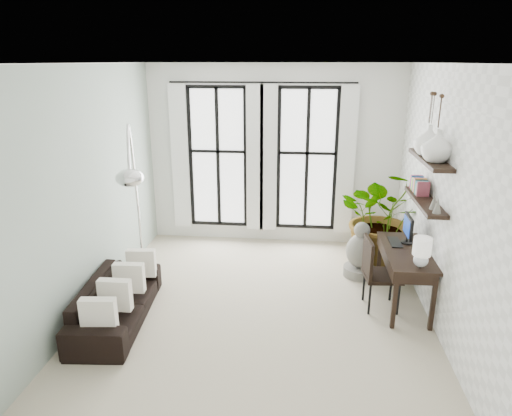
# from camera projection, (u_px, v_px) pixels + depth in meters

# --- Properties ---
(floor) EXTENTS (5.00, 5.00, 0.00)m
(floor) POSITION_uv_depth(u_px,v_px,m) (259.00, 306.00, 6.28)
(floor) COLOR #B8AE93
(floor) RESTS_ON ground
(ceiling) EXTENTS (5.00, 5.00, 0.00)m
(ceiling) POSITION_uv_depth(u_px,v_px,m) (260.00, 63.00, 5.30)
(ceiling) COLOR white
(ceiling) RESTS_ON wall_back
(wall_left) EXTENTS (0.00, 5.00, 5.00)m
(wall_left) POSITION_uv_depth(u_px,v_px,m) (90.00, 190.00, 6.01)
(wall_left) COLOR #9BADA0
(wall_left) RESTS_ON floor
(wall_right) EXTENTS (0.00, 5.00, 5.00)m
(wall_right) POSITION_uv_depth(u_px,v_px,m) (443.00, 200.00, 5.56)
(wall_right) COLOR white
(wall_right) RESTS_ON floor
(wall_back) EXTENTS (4.50, 0.00, 4.50)m
(wall_back) POSITION_uv_depth(u_px,v_px,m) (273.00, 156.00, 8.15)
(wall_back) COLOR white
(wall_back) RESTS_ON floor
(windows) EXTENTS (3.26, 0.13, 2.65)m
(windows) POSITION_uv_depth(u_px,v_px,m) (262.00, 159.00, 8.12)
(windows) COLOR white
(windows) RESTS_ON wall_back
(wall_shelves) EXTENTS (0.25, 1.30, 0.60)m
(wall_shelves) POSITION_uv_depth(u_px,v_px,m) (426.00, 184.00, 5.83)
(wall_shelves) COLOR black
(wall_shelves) RESTS_ON wall_right
(sofa) EXTENTS (0.88, 1.93, 0.55)m
(sofa) POSITION_uv_depth(u_px,v_px,m) (117.00, 301.00, 5.87)
(sofa) COLOR black
(sofa) RESTS_ON floor
(throw_pillows) EXTENTS (0.40, 1.52, 0.40)m
(throw_pillows) POSITION_uv_depth(u_px,v_px,m) (122.00, 286.00, 5.79)
(throw_pillows) COLOR white
(throw_pillows) RESTS_ON sofa
(plant) EXTENTS (1.61, 1.43, 1.65)m
(plant) POSITION_uv_depth(u_px,v_px,m) (384.00, 217.00, 7.36)
(plant) COLOR #2D7228
(plant) RESTS_ON floor
(desk) EXTENTS (0.58, 1.37, 1.20)m
(desk) POSITION_uv_depth(u_px,v_px,m) (406.00, 256.00, 6.07)
(desk) COLOR black
(desk) RESTS_ON floor
(desk_chair) EXTENTS (0.51, 0.51, 1.00)m
(desk_chair) POSITION_uv_depth(u_px,v_px,m) (376.00, 269.00, 6.10)
(desk_chair) COLOR black
(desk_chair) RESTS_ON floor
(arc_lamp) EXTENTS (0.75, 1.56, 2.47)m
(arc_lamp) POSITION_uv_depth(u_px,v_px,m) (132.00, 166.00, 5.97)
(arc_lamp) COLOR silver
(arc_lamp) RESTS_ON floor
(buddha) EXTENTS (0.49, 0.49, 0.88)m
(buddha) POSITION_uv_depth(u_px,v_px,m) (360.00, 254.00, 7.08)
(buddha) COLOR slate
(buddha) RESTS_ON floor
(vase_a) EXTENTS (0.37, 0.37, 0.38)m
(vase_a) POSITION_uv_depth(u_px,v_px,m) (437.00, 146.00, 5.39)
(vase_a) COLOR white
(vase_a) RESTS_ON shelf_upper
(vase_b) EXTENTS (0.37, 0.37, 0.38)m
(vase_b) POSITION_uv_depth(u_px,v_px,m) (429.00, 140.00, 5.77)
(vase_b) COLOR white
(vase_b) RESTS_ON shelf_upper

